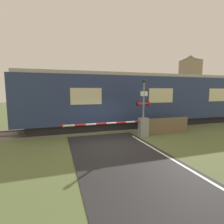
{
  "coord_description": "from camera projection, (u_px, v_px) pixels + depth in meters",
  "views": [
    {
      "loc": [
        -2.76,
        -9.12,
        2.95
      ],
      "look_at": [
        0.65,
        1.43,
        1.59
      ],
      "focal_mm": 28.0,
      "sensor_mm": 36.0,
      "label": 1
    }
  ],
  "objects": [
    {
      "name": "roadside_fence",
      "position": [
        169.0,
        126.0,
        12.01
      ],
      "size": [
        3.05,
        0.06,
        1.1
      ],
      "color": "#726047",
      "rests_on": "ground_plane"
    },
    {
      "name": "crossing_barrier",
      "position": [
        138.0,
        126.0,
        11.18
      ],
      "size": [
        5.42,
        0.44,
        1.19
      ],
      "color": "gray",
      "rests_on": "ground_plane"
    },
    {
      "name": "signal_post",
      "position": [
        144.0,
        105.0,
        11.15
      ],
      "size": [
        1.0,
        0.26,
        3.63
      ],
      "color": "gray",
      "rests_on": "ground_plane"
    },
    {
      "name": "ground_plane",
      "position": [
        109.0,
        143.0,
        9.82
      ],
      "size": [
        80.0,
        80.0,
        0.0
      ],
      "primitive_type": "plane",
      "color": "#5B6B3D"
    },
    {
      "name": "track_bed",
      "position": [
        94.0,
        128.0,
        13.59
      ],
      "size": [
        36.0,
        3.2,
        0.13
      ],
      "color": "slate",
      "rests_on": "ground_plane"
    },
    {
      "name": "train",
      "position": [
        151.0,
        100.0,
        14.85
      ],
      "size": [
        21.06,
        2.9,
        4.27
      ],
      "color": "black",
      "rests_on": "ground_plane"
    },
    {
      "name": "distant_building",
      "position": [
        190.0,
        81.0,
        30.81
      ],
      "size": [
        3.0,
        3.0,
        9.04
      ],
      "color": "gray",
      "rests_on": "ground_plane"
    }
  ]
}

